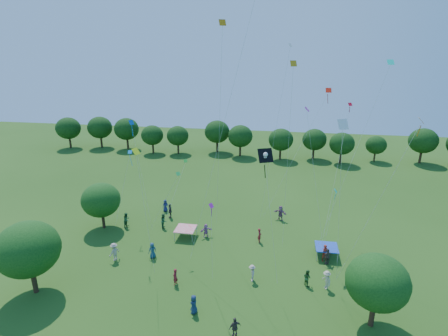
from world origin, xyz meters
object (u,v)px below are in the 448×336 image
near_tree_west (28,249)px  red_high_kite (250,22)px  near_tree_north (101,200)px  tent_blue (327,247)px  pirate_kite (266,158)px  tent_red_stripe (186,229)px  near_tree_east (377,282)px

near_tree_west → red_high_kite: bearing=20.1°
near_tree_north → tent_blue: (25.34, -1.89, -2.52)m
near_tree_west → red_high_kite: red_high_kite is taller
tent_blue → pirate_kite: (-6.20, -6.37, 11.00)m
near_tree_west → tent_blue: 27.50m
near_tree_west → near_tree_north: near_tree_west is taller
tent_red_stripe → pirate_kite: bearing=-40.8°
near_tree_north → tent_red_stripe: (10.18, -0.53, -2.52)m
tent_blue → pirate_kite: bearing=-134.2°
red_high_kite → near_tree_east: bearing=-28.6°
near_tree_east → near_tree_north: bearing=158.1°
near_tree_west → tent_red_stripe: bearing=48.0°
tent_red_stripe → near_tree_west: bearing=-132.0°
near_tree_west → near_tree_east: 27.79m
near_tree_east → red_high_kite: size_ratio=0.22×
near_tree_north → near_tree_east: 29.87m
near_tree_west → near_tree_north: bearing=89.7°
tent_blue → red_high_kite: size_ratio=0.08×
near_tree_east → pirate_kite: bearing=161.3°
near_tree_north → near_tree_east: near_tree_east is taller
tent_red_stripe → red_high_kite: (7.22, -5.01, 20.96)m
near_tree_north → near_tree_west: bearing=-90.3°
tent_red_stripe → pirate_kite: 16.16m
red_high_kite → pirate_kite: bearing=-57.5°
near_tree_west → pirate_kite: pirate_kite is taller
near_tree_north → red_high_kite: size_ratio=0.21×
pirate_kite → red_high_kite: bearing=122.5°
pirate_kite → near_tree_north: bearing=156.6°
near_tree_west → pirate_kite: bearing=10.8°
near_tree_north → pirate_kite: pirate_kite is taller
tent_blue → near_tree_east: bearing=-75.7°
near_tree_west → near_tree_east: near_tree_west is taller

